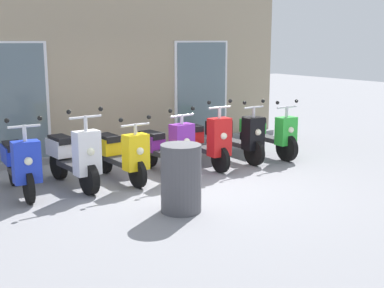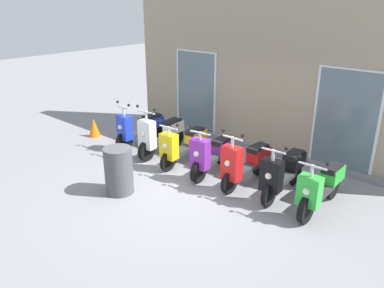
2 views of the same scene
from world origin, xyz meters
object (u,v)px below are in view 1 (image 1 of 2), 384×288
(trash_bin, at_px, (181,178))
(scooter_green, at_px, (268,133))
(scooter_white, at_px, (74,157))
(scooter_purple, at_px, (166,148))
(scooter_yellow, at_px, (120,153))
(scooter_blue, at_px, (20,163))
(scooter_red, at_px, (205,140))
(scooter_black, at_px, (235,135))

(trash_bin, bearing_deg, scooter_green, 30.80)
(scooter_white, bearing_deg, scooter_purple, -2.79)
(scooter_yellow, height_order, scooter_purple, scooter_purple)
(scooter_purple, relative_size, scooter_green, 0.93)
(scooter_blue, distance_m, scooter_green, 4.92)
(scooter_green, bearing_deg, scooter_yellow, -179.02)
(scooter_white, relative_size, scooter_purple, 1.04)
(scooter_yellow, bearing_deg, scooter_purple, -2.28)
(scooter_yellow, height_order, scooter_red, scooter_red)
(trash_bin, bearing_deg, scooter_blue, 129.13)
(scooter_white, bearing_deg, trash_bin, -67.63)
(scooter_red, xyz_separation_m, trash_bin, (-1.69, -1.90, -0.04))
(scooter_green, bearing_deg, scooter_blue, 179.52)
(scooter_red, bearing_deg, scooter_purple, -178.20)
(scooter_green, bearing_deg, scooter_black, 175.96)
(scooter_white, bearing_deg, scooter_red, -1.24)
(scooter_purple, distance_m, trash_bin, 2.05)
(scooter_yellow, height_order, trash_bin, scooter_yellow)
(scooter_black, bearing_deg, scooter_red, -171.49)
(scooter_white, xyz_separation_m, scooter_green, (4.09, 0.01, -0.03))
(scooter_green, bearing_deg, scooter_red, -177.70)
(scooter_blue, height_order, scooter_yellow, scooter_blue)
(scooter_blue, distance_m, scooter_red, 3.33)
(scooter_blue, relative_size, scooter_purple, 1.00)
(scooter_blue, relative_size, scooter_white, 0.96)
(scooter_black, bearing_deg, scooter_purple, -174.92)
(scooter_yellow, relative_size, scooter_green, 0.96)
(scooter_green, bearing_deg, scooter_white, -179.86)
(scooter_purple, bearing_deg, scooter_white, 177.21)
(scooter_blue, bearing_deg, scooter_purple, -3.04)
(scooter_yellow, xyz_separation_m, trash_bin, (0.01, -1.91, -0.00))
(scooter_red, distance_m, scooter_black, 0.81)
(scooter_white, xyz_separation_m, trash_bin, (0.80, -1.95, -0.03))
(scooter_blue, xyz_separation_m, scooter_white, (0.83, -0.05, -0.00))
(scooter_white, xyz_separation_m, scooter_red, (2.50, -0.05, 0.01))
(scooter_purple, bearing_deg, scooter_black, 5.08)
(scooter_yellow, xyz_separation_m, scooter_purple, (0.86, -0.03, -0.01))
(scooter_yellow, distance_m, scooter_red, 1.70)
(scooter_white, distance_m, scooter_black, 3.30)
(scooter_white, distance_m, trash_bin, 2.11)
(scooter_white, height_order, trash_bin, scooter_white)
(scooter_red, height_order, scooter_green, scooter_red)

